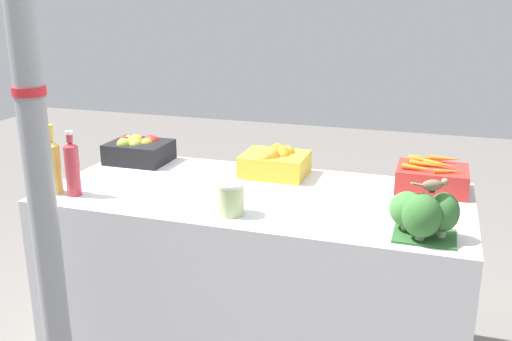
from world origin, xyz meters
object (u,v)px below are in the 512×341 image
object	(u,v)px
support_pole	(30,95)
carrot_crate	(432,177)
orange_crate	(275,161)
broccoli_pile	(422,214)
apple_crate	(139,150)
juice_bottle_golden	(53,165)
sparrow_bird	(434,185)
pickle_jar	(231,198)
juice_bottle_ruby	(72,168)

from	to	relation	value
support_pole	carrot_crate	world-z (taller)	support_pole
orange_crate	broccoli_pile	size ratio (longest dim) A/B	1.24
apple_crate	juice_bottle_golden	world-z (taller)	juice_bottle_golden
apple_crate	sparrow_bird	size ratio (longest dim) A/B	2.31
broccoli_pile	juice_bottle_golden	distance (m)	1.55
support_pole	pickle_jar	bearing A→B (deg)	39.38
broccoli_pile	sparrow_bird	world-z (taller)	sparrow_bird
carrot_crate	apple_crate	bearing A→B (deg)	179.94
apple_crate	sparrow_bird	distance (m)	1.58
apple_crate	pickle_jar	xyz separation A→B (m)	(0.72, -0.55, 0.00)
pickle_jar	sparrow_bird	xyz separation A→B (m)	(0.75, -0.01, 0.14)
orange_crate	carrot_crate	size ratio (longest dim) A/B	1.00
juice_bottle_golden	pickle_jar	bearing A→B (deg)	-0.02
juice_bottle_golden	juice_bottle_ruby	xyz separation A→B (m)	(0.10, -0.00, -0.00)
support_pole	orange_crate	size ratio (longest dim) A/B	8.81
juice_bottle_golden	sparrow_bird	xyz separation A→B (m)	(1.58, -0.01, 0.08)
support_pole	juice_bottle_golden	world-z (taller)	support_pole
apple_crate	juice_bottle_ruby	xyz separation A→B (m)	(-0.01, -0.55, 0.06)
support_pole	carrot_crate	xyz separation A→B (m)	(1.28, 0.99, -0.46)
support_pole	broccoli_pile	distance (m)	1.40
broccoli_pile	sparrow_bird	xyz separation A→B (m)	(0.03, -0.01, 0.11)
apple_crate	broccoli_pile	size ratio (longest dim) A/B	1.24
support_pole	sparrow_bird	size ratio (longest dim) A/B	20.36
carrot_crate	juice_bottle_ruby	size ratio (longest dim) A/B	1.07
juice_bottle_ruby	sparrow_bird	world-z (taller)	juice_bottle_ruby
pickle_jar	apple_crate	bearing A→B (deg)	142.36
apple_crate	orange_crate	size ratio (longest dim) A/B	1.00
carrot_crate	juice_bottle_ruby	bearing A→B (deg)	-159.46
broccoli_pile	pickle_jar	size ratio (longest dim) A/B	1.87
orange_crate	juice_bottle_golden	distance (m)	1.01
sparrow_bird	apple_crate	bearing A→B (deg)	139.06
orange_crate	pickle_jar	bearing A→B (deg)	-92.35
carrot_crate	juice_bottle_ruby	xyz separation A→B (m)	(-1.47, -0.55, 0.07)
broccoli_pile	juice_bottle_golden	world-z (taller)	juice_bottle_golden
support_pole	juice_bottle_ruby	world-z (taller)	support_pole
pickle_jar	carrot_crate	bearing A→B (deg)	36.44
apple_crate	juice_bottle_ruby	distance (m)	0.56
support_pole	sparrow_bird	distance (m)	1.39
pickle_jar	sparrow_bird	distance (m)	0.77
juice_bottle_ruby	apple_crate	bearing A→B (deg)	89.23
apple_crate	pickle_jar	bearing A→B (deg)	-37.64
pickle_jar	broccoli_pile	bearing A→B (deg)	-0.18
juice_bottle_golden	pickle_jar	xyz separation A→B (m)	(0.82, -0.00, -0.06)
juice_bottle_ruby	sparrow_bird	distance (m)	1.48
orange_crate	juice_bottle_golden	xyz separation A→B (m)	(-0.84, -0.55, 0.06)
broccoli_pile	pickle_jar	xyz separation A→B (m)	(-0.73, 0.00, -0.02)
pickle_jar	juice_bottle_ruby	bearing A→B (deg)	179.98
broccoli_pile	juice_bottle_ruby	distance (m)	1.45
juice_bottle_golden	juice_bottle_ruby	distance (m)	0.10
apple_crate	carrot_crate	size ratio (longest dim) A/B	1.00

